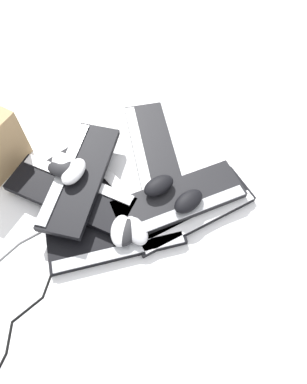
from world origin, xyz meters
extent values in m
plane|color=white|center=(0.00, 0.00, 0.00)|extent=(3.20, 3.20, 0.00)
cube|color=black|center=(0.21, -0.03, 0.01)|extent=(0.45, 0.37, 0.02)
cube|color=silver|center=(0.18, -0.08, 0.03)|extent=(0.37, 0.26, 0.01)
cube|color=black|center=(0.09, 0.12, 0.01)|extent=(0.46, 0.35, 0.02)
cube|color=#B2B5BA|center=(0.06, 0.17, 0.03)|extent=(0.38, 0.24, 0.01)
cube|color=black|center=(-0.12, -0.05, 0.01)|extent=(0.42, 0.42, 0.02)
cube|color=silver|center=(-0.16, -0.01, 0.03)|extent=(0.32, 0.32, 0.01)
cube|color=black|center=(0.08, -0.26, 0.01)|extent=(0.34, 0.46, 0.02)
cube|color=silver|center=(0.13, -0.24, 0.03)|extent=(0.23, 0.39, 0.01)
cube|color=black|center=(0.29, 0.03, 0.04)|extent=(0.46, 0.21, 0.02)
cube|color=silver|center=(0.28, -0.03, 0.06)|extent=(0.42, 0.10, 0.01)
cube|color=black|center=(0.27, -0.03, 0.07)|extent=(0.17, 0.45, 0.02)
cube|color=#B2B5BA|center=(0.32, -0.03, 0.09)|extent=(0.06, 0.42, 0.01)
cube|color=black|center=(-0.07, -0.06, 0.04)|extent=(0.44, 0.39, 0.02)
cube|color=#B2B5BA|center=(-0.11, -0.01, 0.06)|extent=(0.35, 0.29, 0.01)
ellipsoid|color=black|center=(0.32, -0.03, 0.11)|extent=(0.12, 0.08, 0.04)
ellipsoid|color=black|center=(0.00, -0.07, 0.08)|extent=(0.12, 0.13, 0.04)
ellipsoid|color=silver|center=(0.33, -0.04, 0.11)|extent=(0.12, 0.13, 0.04)
ellipsoid|color=black|center=(0.05, 0.10, 0.05)|extent=(0.08, 0.12, 0.04)
ellipsoid|color=silver|center=(0.07, 0.11, 0.05)|extent=(0.09, 0.12, 0.04)
ellipsoid|color=silver|center=(0.28, -0.02, 0.11)|extent=(0.08, 0.12, 0.04)
ellipsoid|color=black|center=(-0.11, -0.04, 0.08)|extent=(0.11, 0.13, 0.04)
ellipsoid|color=#B7B7BC|center=(0.03, 0.10, 0.05)|extent=(0.13, 0.12, 0.04)
cylinder|color=black|center=(0.24, 0.23, 0.00)|extent=(0.02, 0.10, 0.01)
cylinder|color=black|center=(0.24, 0.32, 0.00)|extent=(0.01, 0.09, 0.01)
cylinder|color=black|center=(0.27, 0.41, 0.00)|extent=(0.06, 0.09, 0.01)
cylinder|color=black|center=(0.28, 0.49, 0.00)|extent=(0.03, 0.08, 0.01)
cylinder|color=black|center=(0.27, 0.56, 0.00)|extent=(0.01, 0.05, 0.01)
sphere|color=black|center=(0.23, 0.17, 0.00)|extent=(0.01, 0.01, 0.01)
sphere|color=black|center=(0.25, 0.28, 0.00)|extent=(0.01, 0.01, 0.01)
sphere|color=black|center=(0.24, 0.36, 0.00)|extent=(0.01, 0.01, 0.01)
sphere|color=black|center=(0.29, 0.45, 0.00)|extent=(0.01, 0.01, 0.01)
sphere|color=black|center=(0.27, 0.53, 0.00)|extent=(0.01, 0.01, 0.01)
cylinder|color=#59595B|center=(0.30, 0.14, 0.00)|extent=(0.06, 0.05, 0.01)
cylinder|color=#59595B|center=(0.36, 0.19, 0.00)|extent=(0.07, 0.07, 0.01)
cylinder|color=#59595B|center=(0.41, 0.27, 0.00)|extent=(0.05, 0.10, 0.01)
sphere|color=#59595B|center=(0.27, 0.11, 0.00)|extent=(0.01, 0.01, 0.01)
sphere|color=#59595B|center=(0.33, 0.16, 0.00)|extent=(0.01, 0.01, 0.01)
sphere|color=#59595B|center=(0.39, 0.22, 0.00)|extent=(0.01, 0.01, 0.01)
camera|label=1|loc=(-0.15, 0.51, 1.05)|focal=32.00mm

